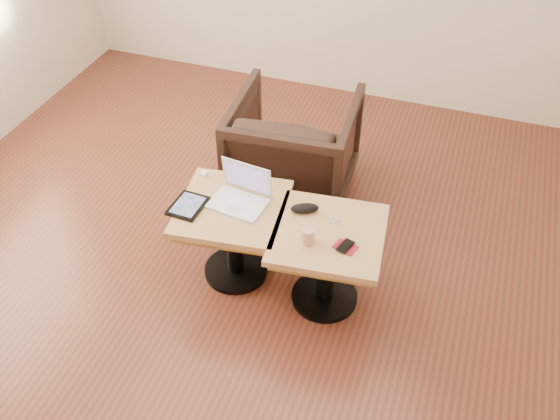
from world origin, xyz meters
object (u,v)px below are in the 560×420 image
(armchair, at_px, (294,148))
(side_table_right, at_px, (328,250))
(laptop, at_px, (241,195))
(striped_cup, at_px, (308,236))
(side_table_left, at_px, (233,223))

(armchair, bearing_deg, side_table_right, 114.78)
(laptop, relative_size, striped_cup, 3.70)
(side_table_left, distance_m, laptop, 0.19)
(side_table_left, xyz_separation_m, laptop, (0.03, 0.05, 0.18))
(laptop, height_order, armchair, laptop)
(side_table_left, bearing_deg, armchair, 77.38)
(laptop, relative_size, armchair, 0.41)
(side_table_right, relative_size, laptop, 1.96)
(side_table_left, bearing_deg, side_table_right, -9.71)
(side_table_left, relative_size, striped_cup, 7.36)
(laptop, bearing_deg, side_table_right, -1.57)
(side_table_left, relative_size, side_table_right, 1.01)
(armchair, bearing_deg, striped_cup, 107.92)
(side_table_left, height_order, laptop, laptop)
(striped_cup, bearing_deg, armchair, 111.88)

